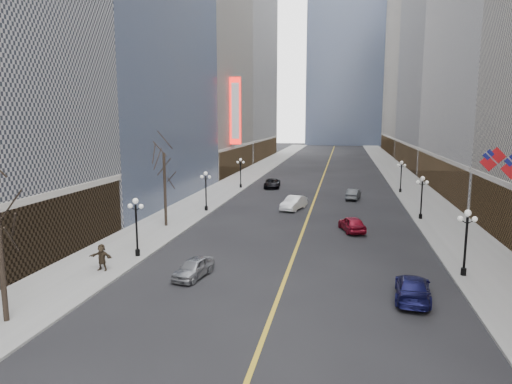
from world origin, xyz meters
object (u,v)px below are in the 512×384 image
at_px(streetlamp_east_1, 466,236).
at_px(streetlamp_east_3, 401,173).
at_px(streetlamp_west_1, 136,221).
at_px(car_sb_near, 413,288).
at_px(car_nb_mid, 294,203).
at_px(car_sb_mid, 352,224).
at_px(streetlamp_east_2, 422,193).
at_px(car_nb_near, 194,268).
at_px(streetlamp_west_2, 206,187).
at_px(streetlamp_west_3, 241,170).
at_px(car_sb_far, 353,194).
at_px(car_nb_far, 272,183).

height_order(streetlamp_east_1, streetlamp_east_3, same).
bearing_deg(streetlamp_west_1, car_sb_near, -13.26).
bearing_deg(car_sb_near, car_nb_mid, -62.66).
xyz_separation_m(streetlamp_east_3, car_nb_mid, (-13.80, -14.89, -2.11)).
bearing_deg(streetlamp_east_1, car_sb_mid, 121.99).
distance_m(streetlamp_east_2, car_nb_near, 28.03).
xyz_separation_m(streetlamp_west_2, streetlamp_west_3, (0.00, 18.00, 0.00)).
relative_size(streetlamp_west_1, streetlamp_west_3, 1.00).
height_order(streetlamp_east_2, streetlamp_east_3, same).
xyz_separation_m(car_nb_near, car_sb_mid, (10.70, 15.00, 0.08)).
distance_m(streetlamp_east_2, car_sb_mid, 9.91).
bearing_deg(car_nb_mid, streetlamp_east_2, 3.37).
relative_size(car_nb_mid, car_sb_near, 0.97).
distance_m(streetlamp_west_3, car_sb_far, 18.20).
distance_m(streetlamp_east_2, car_nb_mid, 14.30).
bearing_deg(car_nb_far, streetlamp_east_1, -68.70).
bearing_deg(car_sb_mid, streetlamp_east_3, -122.59).
relative_size(streetlamp_east_2, streetlamp_west_2, 1.00).
bearing_deg(streetlamp_west_2, car_nb_mid, 17.58).
bearing_deg(streetlamp_east_2, car_sb_far, 120.50).
height_order(streetlamp_west_1, streetlamp_west_3, same).
relative_size(streetlamp_west_3, car_nb_near, 1.16).
xyz_separation_m(streetlamp_west_3, car_sb_near, (19.65, -40.63, -2.19)).
bearing_deg(streetlamp_west_1, car_nb_near, -31.22).
bearing_deg(streetlamp_west_2, streetlamp_west_3, 90.00).
relative_size(streetlamp_west_2, streetlamp_west_3, 1.00).
bearing_deg(car_sb_mid, car_nb_near, 38.36).
relative_size(streetlamp_east_1, car_sb_mid, 1.03).
height_order(streetlamp_west_2, car_sb_mid, streetlamp_west_2).
distance_m(streetlamp_east_3, car_sb_far, 9.65).
height_order(streetlamp_east_3, car_nb_mid, streetlamp_east_3).
bearing_deg(streetlamp_east_3, car_sb_near, -95.55).
bearing_deg(streetlamp_west_2, car_sb_near, -49.03).
bearing_deg(car_nb_near, streetlamp_west_1, 159.53).
bearing_deg(streetlamp_west_3, streetlamp_west_2, -90.00).
relative_size(streetlamp_east_1, car_sb_near, 0.92).
relative_size(streetlamp_east_1, streetlamp_east_3, 1.00).
relative_size(streetlamp_west_3, car_nb_mid, 0.94).
distance_m(streetlamp_east_2, car_sb_far, 13.49).
bearing_deg(car_nb_far, car_sb_far, -39.19).
bearing_deg(car_sb_mid, car_nb_mid, -71.55).
distance_m(streetlamp_east_3, car_sb_near, 40.88).
bearing_deg(streetlamp_east_2, streetlamp_east_3, 90.00).
relative_size(streetlamp_east_3, car_sb_far, 1.07).
height_order(streetlamp_west_3, car_nb_far, streetlamp_west_3).
distance_m(streetlamp_west_1, car_sb_near, 20.31).
height_order(car_sb_near, car_sb_far, car_sb_near).
bearing_deg(car_sb_mid, car_nb_far, -81.88).
height_order(streetlamp_east_3, streetlamp_west_3, same).
xyz_separation_m(streetlamp_east_2, streetlamp_west_2, (-23.60, 0.00, 0.00)).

